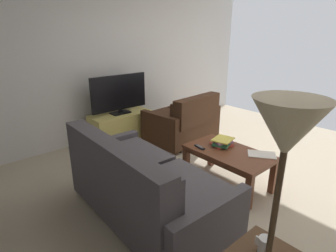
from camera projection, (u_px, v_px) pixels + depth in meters
The scene contains 12 objects.
ground_plane at pixel (236, 180), 3.53m from camera, with size 5.05×5.90×0.01m, color #B7A88E.
wall_right at pixel (125, 62), 4.90m from camera, with size 0.12×5.90×2.59m, color silver.
sofa_main at pixel (141, 186), 2.67m from camera, with size 1.82×0.93×0.92m.
loveseat_near at pixel (184, 121), 4.65m from camera, with size 0.90×1.24×0.84m.
coffee_table at pixel (228, 156), 3.31m from camera, with size 1.03×0.59×0.45m.
floor_lamp at pixel (282, 162), 1.11m from camera, with size 0.30×0.30×1.59m.
tv_stand at pixel (121, 127), 4.70m from camera, with size 0.47×1.04×0.51m.
flat_tv at pixel (119, 94), 4.50m from camera, with size 0.20×1.01×0.65m.
coffee_mug at pixel (265, 245), 1.56m from camera, with size 0.10×0.08×0.10m.
book_stack at pixel (222, 142), 3.43m from camera, with size 0.28×0.31×0.09m.
tv_remote at pixel (200, 147), 3.38m from camera, with size 0.17×0.07×0.02m.
loose_magazine at pixel (262, 154), 3.19m from camera, with size 0.20×0.31×0.01m, color silver.
Camera 1 is at (-1.75, 2.70, 1.83)m, focal length 29.11 mm.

